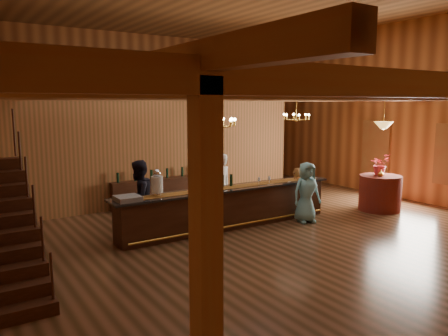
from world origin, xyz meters
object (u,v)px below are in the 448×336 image
round_table (380,193)px  bartender (221,186)px  backbar_shelf (160,192)px  pendant_lamp (384,125)px  floor_plant (215,179)px  raffle_drum (299,173)px  chandelier_right (296,116)px  staff_second (139,198)px  chandelier_left (217,122)px  tasting_bar (229,207)px  beverage_dispenser (157,183)px  guest (306,192)px

round_table → bartender: 4.58m
backbar_shelf → bartender: bartender is taller
pendant_lamp → floor_plant: (-2.91, 4.15, -1.84)m
raffle_drum → chandelier_right: size_ratio=0.42×
bartender → staff_second: 2.36m
floor_plant → chandelier_left: bearing=-121.3°
chandelier_right → round_table: bearing=-60.1°
floor_plant → backbar_shelf: bearing=-172.8°
backbar_shelf → chandelier_right: (3.74, -1.71, 2.20)m
raffle_drum → tasting_bar: bearing=178.5°
raffle_drum → beverage_dispenser: bearing=178.3°
chandelier_left → guest: bearing=1.1°
backbar_shelf → floor_plant: 2.10m
chandelier_right → bartender: 3.48m
tasting_bar → beverage_dispenser: size_ratio=9.82×
tasting_bar → floor_plant: bearing=63.8°
backbar_shelf → floor_plant: size_ratio=2.60×
beverage_dispenser → pendant_lamp: size_ratio=0.67×
tasting_bar → round_table: (4.53, -0.91, -0.00)m
beverage_dispenser → chandelier_right: (5.13, 1.21, 1.34)m
backbar_shelf → chandelier_left: bearing=-92.5°
tasting_bar → raffle_drum: size_ratio=17.32×
beverage_dispenser → chandelier_right: chandelier_right is taller
pendant_lamp → staff_second: (-6.58, 1.56, -1.54)m
round_table → pendant_lamp: 1.91m
pendant_lamp → chandelier_right: bearing=119.9°
chandelier_right → floor_plant: size_ratio=0.71×
raffle_drum → floor_plant: size_ratio=0.30×
backbar_shelf → round_table: bearing=-35.1°
beverage_dispenser → staff_second: size_ratio=0.35×
chandelier_right → floor_plant: (-1.66, 1.98, -2.05)m
raffle_drum → chandelier_left: 3.43m
raffle_drum → pendant_lamp: (2.30, -0.85, 1.25)m
chandelier_left → floor_plant: size_ratio=0.71×
chandelier_right → beverage_dispenser: bearing=-166.8°
guest → chandelier_right: bearing=66.0°
chandelier_right → guest: (-1.37, -1.95, -1.84)m
beverage_dispenser → floor_plant: bearing=42.5°
beverage_dispenser → chandelier_left: bearing=-37.1°
beverage_dispenser → pendant_lamp: pendant_lamp is taller
tasting_bar → floor_plant: 3.63m
chandelier_right → floor_plant: chandelier_right is taller
pendant_lamp → bartender: (-4.22, 1.74, -1.55)m
round_table → staff_second: staff_second is taller
tasting_bar → raffle_drum: 2.33m
pendant_lamp → staff_second: size_ratio=0.52×
staff_second → tasting_bar: bearing=128.5°
backbar_shelf → pendant_lamp: bearing=-35.1°
round_table → bartender: (-4.22, 1.74, 0.36)m
round_table → tasting_bar: bearing=168.7°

